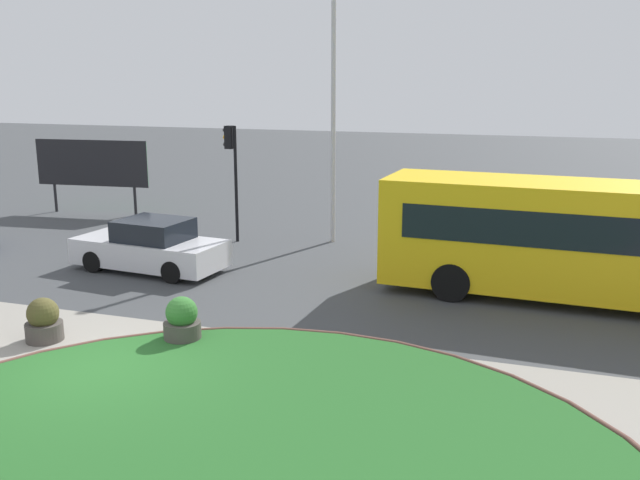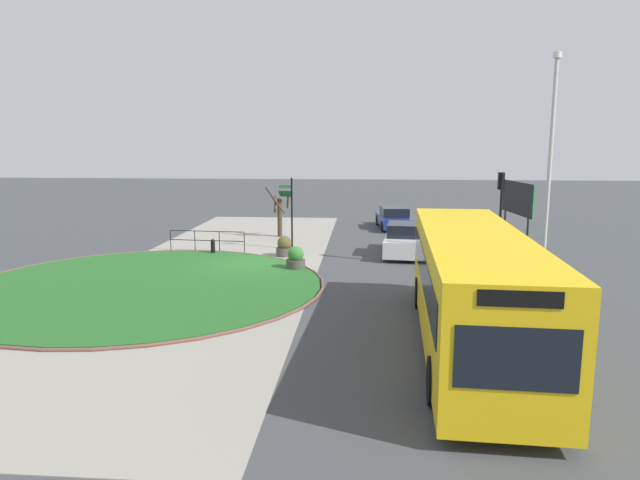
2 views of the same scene
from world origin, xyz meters
name	(u,v)px [view 1 (image 1 of 2)]	position (x,y,z in m)	size (l,w,h in m)	color
ground	(100,371)	(0.00, 0.00, 0.00)	(120.00, 120.00, 0.00)	#3D3F42
sidewalk_paving	(45,405)	(0.00, -1.59, 0.01)	(32.00, 8.82, 0.02)	gray
bus_yellow	(601,240)	(9.47, 7.54, 1.65)	(10.97, 3.04, 3.05)	yellow
car_near_lane	(151,247)	(-2.94, 6.73, 0.70)	(4.69, 2.32, 1.55)	silver
traffic_light_near	(232,158)	(-2.22, 10.94, 2.93)	(0.49, 0.26, 4.01)	black
lamppost_tall	(333,106)	(1.09, 11.97, 4.66)	(0.32, 0.32, 8.73)	#B7B7BC
billboard_left	(92,164)	(-9.94, 13.73, 2.09)	(5.00, 0.64, 3.09)	black
planter_near_signpost	(44,322)	(-2.09, 0.98, 0.44)	(0.80, 0.80, 0.98)	#47423D
planter_kerbside	(182,322)	(0.80, 1.86, 0.47)	(0.81, 0.81, 1.03)	#47423D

